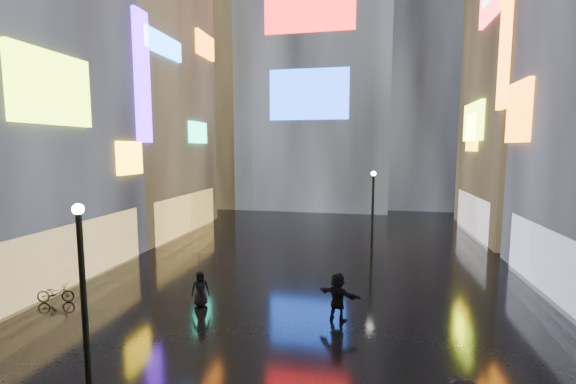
# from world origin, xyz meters

# --- Properties ---
(ground) EXTENTS (140.00, 140.00, 0.00)m
(ground) POSITION_xyz_m (0.00, 20.00, 0.00)
(ground) COLOR black
(ground) RESTS_ON ground
(building_left_far) EXTENTS (10.28, 12.00, 22.00)m
(building_left_far) POSITION_xyz_m (-15.98, 26.00, 10.98)
(building_left_far) COLOR black
(building_left_far) RESTS_ON ground
(building_right_far) EXTENTS (10.28, 12.00, 28.00)m
(building_right_far) POSITION_xyz_m (15.98, 30.00, 13.98)
(building_right_far) COLOR black
(building_right_far) RESTS_ON ground
(tower_main) EXTENTS (16.00, 14.20, 42.00)m
(tower_main) POSITION_xyz_m (-3.00, 43.97, 21.01)
(tower_main) COLOR black
(tower_main) RESTS_ON ground
(tower_flank_right) EXTENTS (12.00, 12.00, 34.00)m
(tower_flank_right) POSITION_xyz_m (9.00, 46.00, 17.00)
(tower_flank_right) COLOR black
(tower_flank_right) RESTS_ON ground
(tower_flank_left) EXTENTS (10.00, 10.00, 26.00)m
(tower_flank_left) POSITION_xyz_m (-14.00, 42.00, 13.00)
(tower_flank_left) COLOR black
(tower_flank_left) RESTS_ON ground
(lamp_near) EXTENTS (0.30, 0.30, 5.20)m
(lamp_near) POSITION_xyz_m (-4.51, 6.58, 2.94)
(lamp_near) COLOR black
(lamp_near) RESTS_ON ground
(lamp_far) EXTENTS (0.30, 0.30, 5.20)m
(lamp_far) POSITION_xyz_m (3.30, 22.65, 2.94)
(lamp_far) COLOR black
(lamp_far) RESTS_ON ground
(pedestrian_4) EXTENTS (0.87, 0.73, 1.52)m
(pedestrian_4) POSITION_xyz_m (-3.87, 12.48, 0.76)
(pedestrian_4) COLOR black
(pedestrian_4) RESTS_ON ground
(pedestrian_5) EXTENTS (1.82, 1.20, 1.88)m
(pedestrian_5) POSITION_xyz_m (1.90, 12.30, 0.94)
(pedestrian_5) COLOR black
(pedestrian_5) RESTS_ON ground
(umbrella_2) EXTENTS (1.15, 1.16, 0.80)m
(umbrella_2) POSITION_xyz_m (-3.87, 12.48, 1.92)
(umbrella_2) COLOR black
(umbrella_2) RESTS_ON pedestrian_4
(bicycle) EXTENTS (1.64, 0.95, 0.81)m
(bicycle) POSITION_xyz_m (-10.18, 11.59, 0.41)
(bicycle) COLOR black
(bicycle) RESTS_ON ground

